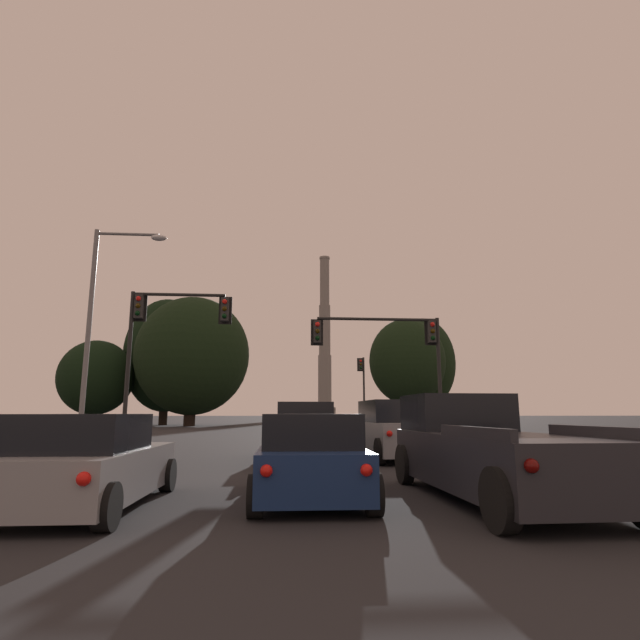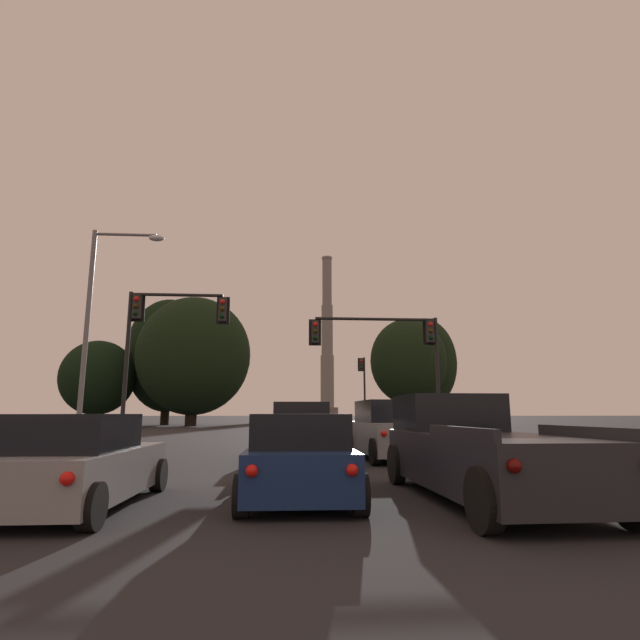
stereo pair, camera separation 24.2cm
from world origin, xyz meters
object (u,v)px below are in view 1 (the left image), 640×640
Objects in this scene: street_lamp at (101,313)px; pickup_truck_right_lane_second at (487,450)px; pickup_truck_center_lane_front at (306,434)px; traffic_light_overhead_left at (163,329)px; suv_right_lane_front at (394,430)px; traffic_light_overhead_right at (396,346)px; hatchback_center_lane_second at (310,459)px; smokestack at (325,353)px; traffic_light_far_right at (363,382)px; hatchback_left_lane_second at (88,465)px.

pickup_truck_right_lane_second is at bearing -47.04° from street_lamp.
traffic_light_overhead_left is at bearing 135.50° from pickup_truck_center_lane_front.
suv_right_lane_front is at bearing 88.24° from pickup_truck_right_lane_second.
traffic_light_overhead_right is at bearing 57.02° from pickup_truck_center_lane_front.
traffic_light_overhead_right reaches higher than hatchback_center_lane_second.
pickup_truck_center_lane_front is at bearing -95.25° from smokestack.
pickup_truck_right_lane_second is (2.80, -7.18, 0.00)m from pickup_truck_center_lane_front.
suv_right_lane_front is 30.59m from traffic_light_far_right.
smokestack is at bearing 84.33° from hatchback_left_lane_second.
hatchback_center_lane_second is at bearing 176.00° from pickup_truck_right_lane_second.
traffic_light_far_right is 0.12× the size of smokestack.
hatchback_center_lane_second is 14.86m from street_lamp.
suv_right_lane_front is at bearing -97.46° from traffic_light_far_right.
smokestack is (22.59, 152.34, 16.90)m from street_lamp.
traffic_light_overhead_left is (-10.54, -1.08, 0.50)m from traffic_light_overhead_right.
traffic_light_overhead_left is 153.40m from smokestack.
hatchback_center_lane_second is 166.07m from smokestack.
hatchback_center_lane_second is 0.74× the size of pickup_truck_right_lane_second.
street_lamp is (-4.39, 12.31, 4.81)m from hatchback_left_lane_second.
pickup_truck_center_lane_front is 1.34× the size of hatchback_left_lane_second.
suv_right_lane_front is 7.74m from traffic_light_overhead_right.
smokestack reaches higher than suv_right_lane_front.
hatchback_left_lane_second is 1.00× the size of hatchback_center_lane_second.
pickup_truck_center_lane_front is at bearing -123.12° from traffic_light_overhead_right.
smokestack reaches higher than hatchback_left_lane_second.
hatchback_center_lane_second is 0.07× the size of smokestack.
smokestack reaches higher than street_lamp.
hatchback_left_lane_second is 3.55m from hatchback_center_lane_second.
hatchback_center_lane_second is at bearing -55.91° from street_lamp.
suv_right_lane_front is 1.20× the size of hatchback_left_lane_second.
traffic_light_overhead_left reaches higher than pickup_truck_center_lane_front.
smokestack is at bearing 84.72° from pickup_truck_right_lane_second.
hatchback_center_lane_second is 14.80m from traffic_light_overhead_left.
traffic_light_overhead_right is 12.99m from street_lamp.
smokestack reaches higher than hatchback_center_lane_second.
street_lamp reaches higher than pickup_truck_right_lane_second.
traffic_light_overhead_left is at bearing 99.80° from hatchback_left_lane_second.
traffic_light_far_right is 29.96m from street_lamp.
traffic_light_far_right reaches higher than traffic_light_overhead_right.
hatchback_left_lane_second is at bearing -119.63° from traffic_light_overhead_right.
traffic_light_overhead_left reaches higher than traffic_light_overhead_right.
pickup_truck_center_lane_front is 0.99× the size of pickup_truck_right_lane_second.
hatchback_left_lane_second is 0.66× the size of traffic_light_overhead_right.
street_lamp is at bearing 110.28° from hatchback_left_lane_second.
pickup_truck_center_lane_front is 1.34× the size of hatchback_center_lane_second.
traffic_light_overhead_left is 0.12× the size of smokestack.
traffic_light_far_right is 23.64m from traffic_light_overhead_right.
street_lamp is at bearing 124.80° from hatchback_center_lane_second.
suv_right_lane_front is at bearing 7.76° from pickup_truck_center_lane_front.
traffic_light_overhead_right is at bearing -95.48° from traffic_light_far_right.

